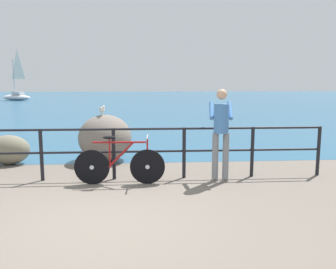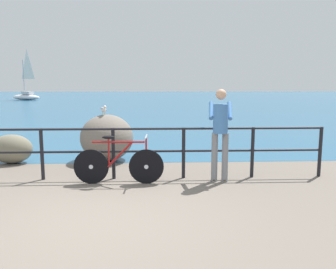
% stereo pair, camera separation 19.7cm
% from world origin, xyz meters
% --- Properties ---
extents(ground_plane, '(120.00, 120.00, 0.10)m').
position_xyz_m(ground_plane, '(0.00, 20.00, -0.05)').
color(ground_plane, '#6B6056').
extents(sea_surface, '(120.00, 90.00, 0.01)m').
position_xyz_m(sea_surface, '(0.00, 48.44, 0.00)').
color(sea_surface, '#285B7F').
rests_on(sea_surface, ground_plane).
extents(promenade_railing, '(8.43, 0.07, 1.02)m').
position_xyz_m(promenade_railing, '(0.00, 2.09, 0.64)').
color(promenade_railing, black).
rests_on(promenade_railing, ground_plane).
extents(bicycle, '(1.70, 0.48, 0.92)m').
position_xyz_m(bicycle, '(0.14, 1.74, 0.39)').
color(bicycle, black).
rests_on(bicycle, ground_plane).
extents(person_at_railing, '(0.52, 0.67, 1.78)m').
position_xyz_m(person_at_railing, '(2.07, 1.81, 0.99)').
color(person_at_railing, slate).
rests_on(person_at_railing, ground_plane).
extents(breakwater_boulder_main, '(1.29, 1.38, 1.14)m').
position_xyz_m(breakwater_boulder_main, '(-0.35, 3.77, 0.57)').
color(breakwater_boulder_main, slate).
rests_on(breakwater_boulder_main, ground).
extents(breakwater_boulder_left, '(0.98, 0.66, 0.69)m').
position_xyz_m(breakwater_boulder_left, '(-2.58, 3.55, 0.35)').
color(breakwater_boulder_left, '#76715C').
rests_on(breakwater_boulder_left, ground).
extents(seagull, '(0.22, 0.33, 0.23)m').
position_xyz_m(seagull, '(-0.41, 3.74, 1.28)').
color(seagull, gold).
rests_on(seagull, breakwater_boulder_main).
extents(sailboat, '(4.48, 3.26, 6.16)m').
position_xyz_m(sailboat, '(-14.84, 38.11, 0.71)').
color(sailboat, white).
rests_on(sailboat, sea_surface).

